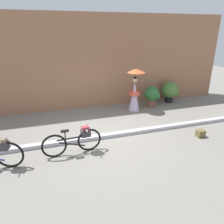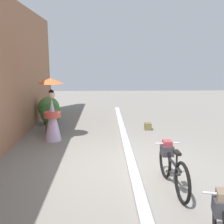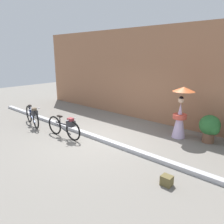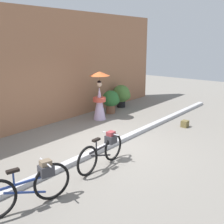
# 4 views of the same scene
# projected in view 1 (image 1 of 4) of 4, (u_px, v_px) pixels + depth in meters

# --- Properties ---
(ground_plane) EXTENTS (30.00, 30.00, 0.00)m
(ground_plane) POSITION_uv_depth(u_px,v_px,m) (101.00, 138.00, 7.05)
(ground_plane) COLOR gray
(building_wall) EXTENTS (14.00, 0.40, 4.08)m
(building_wall) POSITION_uv_depth(u_px,v_px,m) (81.00, 63.00, 9.28)
(building_wall) COLOR #9E6B4C
(building_wall) RESTS_ON ground_plane
(sidewalk_curb) EXTENTS (14.00, 0.20, 0.12)m
(sidewalk_curb) POSITION_uv_depth(u_px,v_px,m) (101.00, 136.00, 7.03)
(sidewalk_curb) COLOR #B2B2B7
(sidewalk_curb) RESTS_ON ground_plane
(bicycle_near_officer) EXTENTS (1.72, 0.48, 0.80)m
(bicycle_near_officer) POSITION_uv_depth(u_px,v_px,m) (75.00, 140.00, 6.05)
(bicycle_near_officer) COLOR black
(bicycle_near_officer) RESTS_ON ground_plane
(person_with_parasol) EXTENTS (0.78, 0.78, 1.85)m
(person_with_parasol) POSITION_uv_depth(u_px,v_px,m) (135.00, 90.00, 9.20)
(person_with_parasol) COLOR silver
(person_with_parasol) RESTS_ON ground_plane
(potted_plant_by_door) EXTENTS (0.71, 0.69, 0.97)m
(potted_plant_by_door) POSITION_uv_depth(u_px,v_px,m) (152.00, 95.00, 9.80)
(potted_plant_by_door) COLOR brown
(potted_plant_by_door) RESTS_ON ground_plane
(potted_plant_small) EXTENTS (0.81, 0.79, 1.02)m
(potted_plant_small) POSITION_uv_depth(u_px,v_px,m) (170.00, 91.00, 10.37)
(potted_plant_small) COLOR black
(potted_plant_small) RESTS_ON ground_plane
(backpack_on_pavement) EXTENTS (0.25, 0.22, 0.24)m
(backpack_on_pavement) POSITION_uv_depth(u_px,v_px,m) (201.00, 133.00, 7.10)
(backpack_on_pavement) COLOR brown
(backpack_on_pavement) RESTS_ON ground_plane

